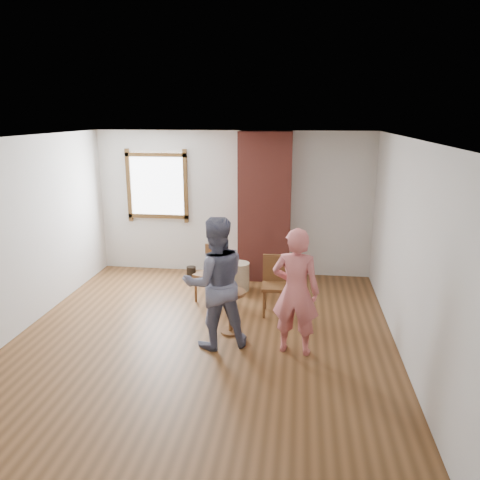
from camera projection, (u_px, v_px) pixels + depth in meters
name	position (u px, v px, depth m)	size (l,w,h in m)	color
ground	(204.00, 338.00, 6.20)	(5.50, 5.50, 0.00)	brown
room_shell	(206.00, 196.00, 6.31)	(5.04, 5.52, 2.62)	silver
brick_chimney	(265.00, 207.00, 8.18)	(0.90, 0.50, 2.60)	brown
stoneware_crock	(238.00, 276.00, 7.85)	(0.37, 0.37, 0.47)	#C9B791
dark_pot	(191.00, 271.00, 8.57)	(0.17, 0.17, 0.17)	black
dining_chair_left	(212.00, 270.00, 7.39)	(0.53, 0.53, 0.87)	brown
dining_chair_right	(276.00, 281.00, 6.90)	(0.42, 0.42, 0.87)	brown
side_table	(231.00, 305.00, 6.26)	(0.40, 0.40, 0.60)	brown
cake_plate	(231.00, 291.00, 6.21)	(0.18, 0.18, 0.01)	white
cake_slice	(231.00, 289.00, 6.20)	(0.08, 0.07, 0.06)	white
man	(215.00, 283.00, 5.82)	(0.82, 0.64, 1.69)	black
person_pink	(296.00, 292.00, 5.66)	(0.58, 0.38, 1.59)	#CC6666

